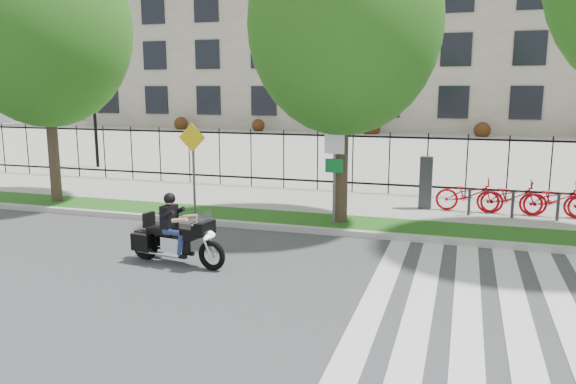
% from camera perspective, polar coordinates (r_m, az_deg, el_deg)
% --- Properties ---
extents(ground, '(120.00, 120.00, 0.00)m').
position_cam_1_polar(ground, '(10.29, -3.62, -9.73)').
color(ground, '#3E3E41').
rests_on(ground, ground).
extents(curb, '(60.00, 0.20, 0.15)m').
position_cam_1_polar(curb, '(13.99, 2.46, -3.89)').
color(curb, '#ADAAA3').
rests_on(curb, ground).
extents(grass_verge, '(60.00, 1.50, 0.15)m').
position_cam_1_polar(grass_verge, '(14.79, 3.32, -3.11)').
color(grass_verge, '#1E4E13').
rests_on(grass_verge, ground).
extents(sidewalk, '(60.00, 3.50, 0.15)m').
position_cam_1_polar(sidewalk, '(17.17, 5.38, -1.22)').
color(sidewalk, '#A3A098').
rests_on(sidewalk, ground).
extents(plaza, '(80.00, 34.00, 0.10)m').
position_cam_1_polar(plaza, '(34.35, 11.65, 4.46)').
color(plaza, '#A3A098').
rests_on(plaza, ground).
extents(crosswalk_stripes, '(5.70, 8.00, 0.01)m').
position_cam_1_polar(crosswalk_stripes, '(9.75, 24.50, -11.84)').
color(crosswalk_stripes, silver).
rests_on(crosswalk_stripes, ground).
extents(iron_fence, '(30.00, 0.06, 2.00)m').
position_cam_1_polar(iron_fence, '(18.68, 6.59, 3.06)').
color(iron_fence, black).
rests_on(iron_fence, sidewalk).
extents(office_building, '(60.00, 21.90, 20.15)m').
position_cam_1_polar(office_building, '(54.40, 14.40, 16.99)').
color(office_building, gray).
rests_on(office_building, ground).
extents(lamp_post_left, '(1.06, 0.70, 4.25)m').
position_cam_1_polar(lamp_post_left, '(26.10, -19.15, 9.19)').
color(lamp_post_left, black).
rests_on(lamp_post_left, ground).
extents(street_tree_0, '(5.03, 5.03, 8.03)m').
position_cam_1_polar(street_tree_0, '(18.38, -23.54, 15.06)').
color(street_tree_0, '#32231B').
rests_on(street_tree_0, grass_verge).
extents(street_tree_1, '(4.77, 4.77, 7.71)m').
position_cam_1_polar(street_tree_1, '(14.33, 5.73, 16.69)').
color(street_tree_1, '#32231B').
rests_on(street_tree_1, grass_verge).
extents(sign_pole_regulatory, '(0.50, 0.09, 2.50)m').
position_cam_1_polar(sign_pole_regulatory, '(14.03, 4.73, 3.05)').
color(sign_pole_regulatory, '#59595B').
rests_on(sign_pole_regulatory, grass_verge).
extents(sign_pole_warning, '(0.78, 0.09, 2.49)m').
position_cam_1_polar(sign_pole_warning, '(15.37, -9.63, 3.60)').
color(sign_pole_warning, '#59595B').
rests_on(sign_pole_warning, grass_verge).
extents(motorcycle_rider, '(2.30, 0.83, 1.78)m').
position_cam_1_polar(motorcycle_rider, '(11.66, -11.31, -4.42)').
color(motorcycle_rider, black).
rests_on(motorcycle_rider, ground).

